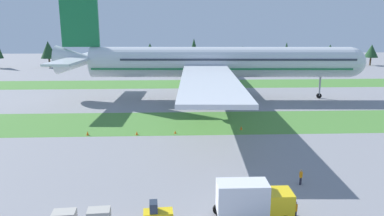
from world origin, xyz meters
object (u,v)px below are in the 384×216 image
(ground_crew_marshaller, at_px, (295,210))
(taxiway_marker_2, at_px, (241,128))
(cargo_dolly_lead, at_px, (99,216))
(taxiway_marker_0, at_px, (88,133))
(taxiway_marker_3, at_px, (137,133))
(airliner, at_px, (210,62))
(taxiway_marker_1, at_px, (175,132))
(catering_truck, at_px, (252,199))
(baggage_tug, at_px, (157,214))
(ground_crew_loader, at_px, (301,176))

(ground_crew_marshaller, bearing_deg, taxiway_marker_2, -135.63)
(cargo_dolly_lead, xyz_separation_m, taxiway_marker_0, (-7.37, 26.52, -0.59))
(ground_crew_marshaller, bearing_deg, cargo_dolly_lead, -44.20)
(ground_crew_marshaller, xyz_separation_m, taxiway_marker_3, (-16.92, 26.06, -0.66))
(airliner, xyz_separation_m, ground_crew_marshaller, (2.57, -54.78, -7.66))
(airliner, bearing_deg, taxiway_marker_1, -13.52)
(cargo_dolly_lead, xyz_separation_m, catering_truck, (13.45, 0.51, 1.03))
(baggage_tug, height_order, taxiway_marker_3, baggage_tug)
(cargo_dolly_lead, height_order, catering_truck, catering_truck)
(airliner, height_order, taxiway_marker_1, airliner)
(ground_crew_marshaller, relative_size, ground_crew_loader, 1.00)
(baggage_tug, relative_size, catering_truck, 0.39)
(airliner, distance_m, cargo_dolly_lead, 57.55)
(airliner, relative_size, taxiway_marker_3, 155.64)
(catering_truck, xyz_separation_m, taxiway_marker_2, (4.07, 28.07, -1.66))
(cargo_dolly_lead, height_order, ground_crew_loader, ground_crew_loader)
(ground_crew_marshaller, height_order, taxiway_marker_0, ground_crew_marshaller)
(cargo_dolly_lead, relative_size, taxiway_marker_2, 3.87)
(airliner, bearing_deg, ground_crew_loader, 9.35)
(airliner, height_order, taxiway_marker_0, airliner)
(ground_crew_marshaller, bearing_deg, taxiway_marker_0, -91.94)
(catering_truck, distance_m, taxiway_marker_2, 28.41)
(cargo_dolly_lead, relative_size, taxiway_marker_3, 4.06)
(cargo_dolly_lead, distance_m, ground_crew_loader, 21.58)
(catering_truck, bearing_deg, taxiway_marker_1, -165.08)
(catering_truck, xyz_separation_m, taxiway_marker_0, (-20.82, 26.01, -1.62))
(catering_truck, relative_size, ground_crew_loader, 4.00)
(catering_truck, height_order, taxiway_marker_2, catering_truck)
(cargo_dolly_lead, distance_m, catering_truck, 13.50)
(airliner, bearing_deg, taxiway_marker_3, -23.81)
(airliner, xyz_separation_m, ground_crew_loader, (5.51, -47.68, -7.66))
(airliner, xyz_separation_m, taxiway_marker_3, (-14.36, -28.71, -8.33))
(taxiway_marker_1, relative_size, taxiway_marker_2, 0.76)
(taxiway_marker_1, distance_m, taxiway_marker_3, 6.14)
(catering_truck, relative_size, taxiway_marker_1, 15.42)
(airliner, xyz_separation_m, baggage_tug, (-9.75, -54.71, -7.80))
(taxiway_marker_0, bearing_deg, taxiway_marker_1, 1.50)
(taxiway_marker_1, bearing_deg, ground_crew_loader, -54.80)
(taxiway_marker_0, bearing_deg, baggage_tug, -64.66)
(airliner, xyz_separation_m, taxiway_marker_0, (-22.13, -28.56, -8.28))
(baggage_tug, bearing_deg, taxiway_marker_0, -158.98)
(ground_crew_marshaller, relative_size, taxiway_marker_0, 2.65)
(airliner, height_order, catering_truck, airliner)
(ground_crew_marshaller, xyz_separation_m, taxiway_marker_1, (-10.80, 26.58, -0.72))
(ground_crew_loader, bearing_deg, ground_crew_marshaller, 10.93)
(taxiway_marker_2, bearing_deg, airliner, 95.96)
(baggage_tug, bearing_deg, taxiway_marker_1, 172.41)
(airliner, height_order, baggage_tug, airliner)
(cargo_dolly_lead, bearing_deg, taxiway_marker_2, 144.17)
(baggage_tug, height_order, ground_crew_loader, baggage_tug)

